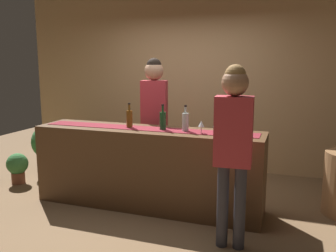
{
  "coord_description": "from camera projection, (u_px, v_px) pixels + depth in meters",
  "views": [
    {
      "loc": [
        1.63,
        -3.88,
        1.75
      ],
      "look_at": [
        0.27,
        0.0,
        1.02
      ],
      "focal_mm": 38.38,
      "sensor_mm": 36.0,
      "label": 1
    }
  ],
  "objects": [
    {
      "name": "potted_plant_small",
      "position": [
        17.0,
        166.0,
        5.22
      ],
      "size": [
        0.31,
        0.31,
        0.45
      ],
      "color": "brown",
      "rests_on": "ground"
    },
    {
      "name": "wine_glass_near_customer",
      "position": [
        201.0,
        124.0,
        3.97
      ],
      "size": [
        0.07,
        0.07,
        0.14
      ],
      "color": "silver",
      "rests_on": "bar_counter"
    },
    {
      "name": "wine_glass_mid_counter",
      "position": [
        216.0,
        125.0,
        3.95
      ],
      "size": [
        0.07,
        0.07,
        0.14
      ],
      "color": "silver",
      "rests_on": "bar_counter"
    },
    {
      "name": "counter_runner_cloth",
      "position": [
        147.0,
        129.0,
        4.27
      ],
      "size": [
        2.63,
        0.28,
        0.01
      ],
      "primitive_type": "cube",
      "color": "maroon",
      "rests_on": "bar_counter"
    },
    {
      "name": "customer_sipping",
      "position": [
        233.0,
        137.0,
        3.27
      ],
      "size": [
        0.35,
        0.24,
        1.73
      ],
      "rotation": [
        0.0,
        0.0,
        0.06
      ],
      "color": "#33333D",
      "rests_on": "ground"
    },
    {
      "name": "wine_bottle_amber",
      "position": [
        129.0,
        119.0,
        4.32
      ],
      "size": [
        0.07,
        0.07,
        0.3
      ],
      "color": "brown",
      "rests_on": "bar_counter"
    },
    {
      "name": "ground_plane",
      "position": [
        148.0,
        205.0,
        4.44
      ],
      "size": [
        10.0,
        10.0,
        0.0
      ],
      "primitive_type": "plane",
      "color": "brown"
    },
    {
      "name": "bartender",
      "position": [
        154.0,
        109.0,
        4.83
      ],
      "size": [
        0.37,
        0.26,
        1.8
      ],
      "rotation": [
        0.0,
        0.0,
        3.32
      ],
      "color": "#26262B",
      "rests_on": "ground"
    },
    {
      "name": "back_wall",
      "position": [
        191.0,
        81.0,
        5.95
      ],
      "size": [
        6.0,
        0.12,
        2.9
      ],
      "primitive_type": "cube",
      "color": "tan",
      "rests_on": "ground"
    },
    {
      "name": "potted_plant_tall",
      "position": [
        49.0,
        146.0,
        5.63
      ],
      "size": [
        0.54,
        0.54,
        0.8
      ],
      "color": "brown",
      "rests_on": "ground"
    },
    {
      "name": "bar_counter",
      "position": [
        147.0,
        168.0,
        4.36
      ],
      "size": [
        2.77,
        0.6,
        0.97
      ],
      "primitive_type": "cube",
      "color": "#543821",
      "rests_on": "ground"
    },
    {
      "name": "wine_bottle_green",
      "position": [
        163.0,
        120.0,
        4.18
      ],
      "size": [
        0.07,
        0.07,
        0.3
      ],
      "color": "#194723",
      "rests_on": "bar_counter"
    },
    {
      "name": "wine_bottle_clear",
      "position": [
        185.0,
        122.0,
        4.1
      ],
      "size": [
        0.07,
        0.07,
        0.3
      ],
      "color": "#B2C6C1",
      "rests_on": "bar_counter"
    }
  ]
}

